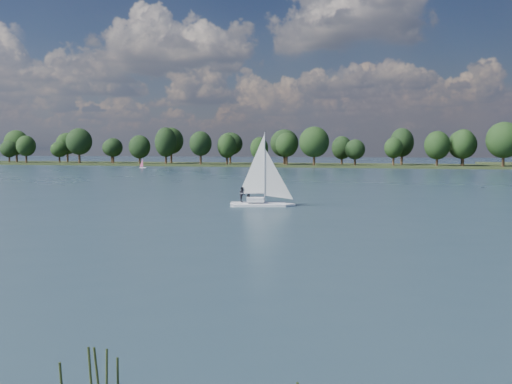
# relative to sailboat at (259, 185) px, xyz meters

# --- Properties ---
(ground) EXTENTS (700.00, 700.00, 0.00)m
(ground) POSITION_rel_sailboat_xyz_m (-3.85, 51.92, -2.69)
(ground) COLOR #233342
(ground) RESTS_ON ground
(far_shore) EXTENTS (660.00, 40.00, 1.50)m
(far_shore) POSITION_rel_sailboat_xyz_m (-3.85, 163.92, -2.69)
(far_shore) COLOR black
(far_shore) RESTS_ON ground
(sailboat) EXTENTS (7.59, 4.00, 9.63)m
(sailboat) POSITION_rel_sailboat_xyz_m (0.00, 0.00, 0.00)
(sailboat) COLOR silver
(sailboat) RESTS_ON ground
(dinghy_pink) EXTENTS (2.48, 1.19, 3.83)m
(dinghy_pink) POSITION_rel_sailboat_xyz_m (-78.63, 123.57, -1.78)
(dinghy_pink) COLOR white
(dinghy_pink) RESTS_ON ground
(treeline) EXTENTS (562.98, 74.38, 18.19)m
(treeline) POSITION_rel_sailboat_xyz_m (-12.99, 160.06, 5.48)
(treeline) COLOR black
(treeline) RESTS_ON ground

